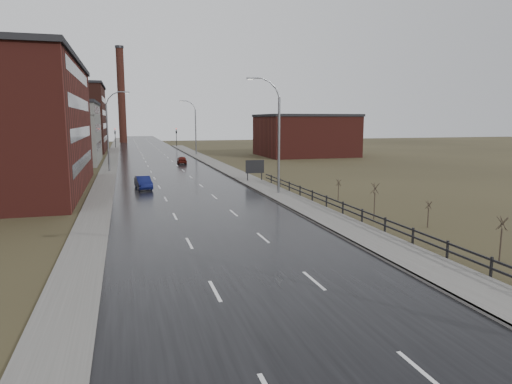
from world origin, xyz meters
TOP-DOWN VIEW (x-y plane):
  - road at (0.00, 60.00)m, footprint 14.00×300.00m
  - sidewalk_right at (8.60, 35.00)m, footprint 3.20×180.00m
  - curb_right at (7.08, 35.00)m, footprint 0.16×180.00m
  - sidewalk_left at (-8.20, 60.00)m, footprint 2.40×260.00m
  - warehouse_mid at (-17.99, 78.00)m, footprint 16.32×20.40m
  - warehouse_far at (-22.99, 108.00)m, footprint 26.52×24.48m
  - building_right at (30.30, 82.00)m, footprint 18.36×16.32m
  - smokestack at (-6.00, 150.00)m, footprint 2.70×2.70m
  - streetlight_right_mid at (8.50, 36.00)m, footprint 3.36×0.28m
  - streetlight_left at (-7.70, 62.00)m, footprint 3.36×0.28m
  - streetlight_right_far at (8.50, 90.00)m, footprint 3.36×0.28m
  - guardrail at (10.30, 18.31)m, footprint 0.10×53.05m
  - shrub_c at (12.80, 12.07)m, footprint 0.57×0.60m
  - shrub_d at (14.10, 19.73)m, footprint 0.44×0.47m
  - shrub_e at (12.01, 23.26)m, footprint 0.64×0.67m
  - shrub_f at (12.64, 30.54)m, footprint 0.49×0.52m
  - billboard at (9.10, 45.70)m, footprint 2.29×0.17m
  - traffic_light_left at (-8.00, 120.00)m, footprint 0.58×2.73m
  - traffic_light_right at (8.00, 120.00)m, footprint 0.58×2.73m
  - car_near at (-4.00, 43.22)m, footprint 1.87×4.23m
  - car_far at (3.43, 70.52)m, footprint 1.80×3.92m

SIDE VIEW (x-z plane):
  - road at x=0.00m, z-range 0.00..0.06m
  - sidewalk_left at x=-8.20m, z-range 0.00..0.12m
  - sidewalk_right at x=8.60m, z-range 0.00..0.18m
  - curb_right at x=7.08m, z-range 0.00..0.18m
  - car_far at x=3.43m, z-range 0.00..1.30m
  - car_near at x=-4.00m, z-range 0.00..1.35m
  - guardrail at x=10.30m, z-range 0.16..1.26m
  - shrub_d at x=14.10m, z-range 0.06..1.91m
  - shrub_f at x=12.64m, z-range 0.06..2.12m
  - shrub_c at x=12.80m, z-range 0.08..2.49m
  - shrub_e at x=12.01m, z-range 0.09..2.79m
  - billboard at x=9.10m, z-range 0.45..3.07m
  - building_right at x=30.30m, z-range 0.01..8.51m
  - traffic_light_left at x=-8.00m, z-range 1.95..7.25m
  - traffic_light_right at x=8.00m, z-range 1.95..7.25m
  - warehouse_mid at x=-17.99m, z-range 0.01..10.51m
  - streetlight_right_mid at x=8.50m, z-range 0.16..11.51m
  - streetlight_left at x=-7.70m, z-range 0.16..11.51m
  - streetlight_right_far at x=8.50m, z-range 0.16..11.51m
  - warehouse_far at x=-22.99m, z-range 0.01..15.51m
  - smokestack at x=-6.00m, z-range 0.15..30.85m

